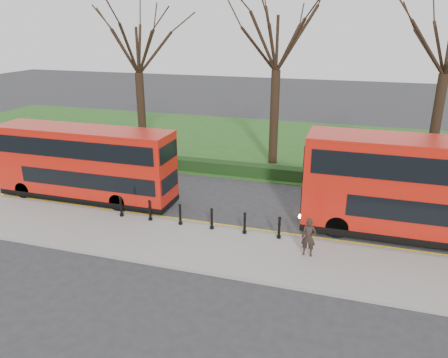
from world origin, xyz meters
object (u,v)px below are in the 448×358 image
(bus_lead, at_px, (85,164))
(bus_rear, at_px, (436,191))
(bollard_row, at_px, (196,217))
(pedestrian, at_px, (309,237))

(bus_lead, height_order, bus_rear, bus_rear)
(bollard_row, distance_m, bus_rear, 10.85)
(bus_lead, distance_m, bus_rear, 17.63)
(bollard_row, height_order, bus_lead, bus_lead)
(bollard_row, relative_size, bus_rear, 0.71)
(bus_lead, relative_size, pedestrian, 6.14)
(bus_lead, bearing_deg, bollard_row, -14.77)
(bus_rear, relative_size, pedestrian, 7.01)
(bus_rear, bearing_deg, bollard_row, -167.45)
(pedestrian, bearing_deg, bus_rear, 35.22)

